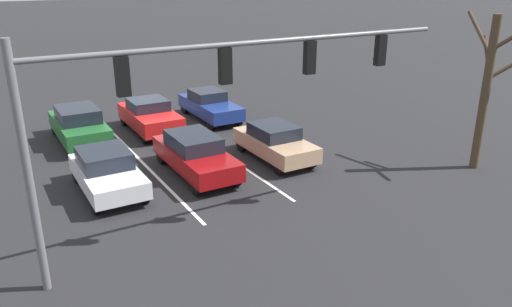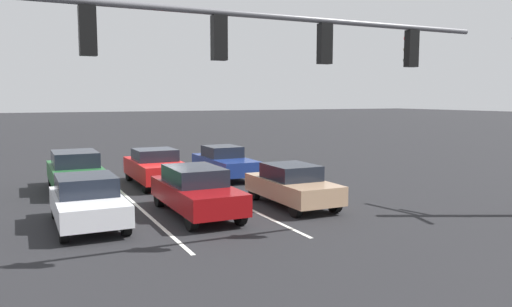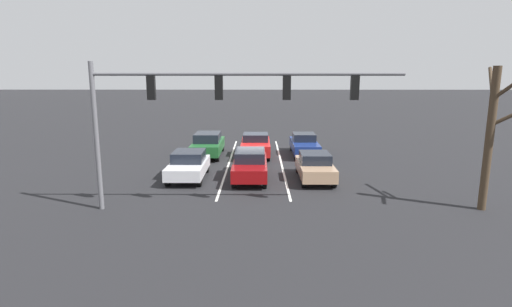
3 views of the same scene
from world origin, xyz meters
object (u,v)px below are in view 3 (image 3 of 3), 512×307
object	(u,v)px
car_silver_rightlane_front	(189,165)
car_navy_leftlane_second	(304,144)
car_maroon_midlane_front	(250,164)
car_tan_leftlane_front	(315,166)
traffic_signal_gantry	(206,99)
car_red_midlane_second	(256,145)
bare_tree_near	(493,130)
car_darkgreen_rightlane_second	(208,144)

from	to	relation	value
car_silver_rightlane_front	car_navy_leftlane_second	distance (m)	9.59
car_navy_leftlane_second	car_silver_rightlane_front	bearing A→B (deg)	42.91
car_maroon_midlane_front	car_tan_leftlane_front	world-z (taller)	car_maroon_midlane_front
car_maroon_midlane_front	traffic_signal_gantry	size ratio (longest dim) A/B	0.38
car_maroon_midlane_front	car_red_midlane_second	size ratio (longest dim) A/B	1.07
car_maroon_midlane_front	car_navy_leftlane_second	world-z (taller)	car_maroon_midlane_front
car_maroon_midlane_front	car_silver_rightlane_front	xyz separation A→B (m)	(3.36, -0.04, -0.04)
car_silver_rightlane_front	bare_tree_near	size ratio (longest dim) A/B	0.67
car_navy_leftlane_second	bare_tree_near	size ratio (longest dim) A/B	0.75
car_silver_rightlane_front	car_darkgreen_rightlane_second	distance (m)	6.09
car_tan_leftlane_front	car_red_midlane_second	bearing A→B (deg)	-62.55
car_darkgreen_rightlane_second	car_red_midlane_second	size ratio (longest dim) A/B	1.07
traffic_signal_gantry	bare_tree_near	distance (m)	11.73
car_darkgreen_rightlane_second	car_silver_rightlane_front	bearing A→B (deg)	87.26
car_darkgreen_rightlane_second	bare_tree_near	xyz separation A→B (m)	(-13.06, 11.07, 2.53)
car_silver_rightlane_front	car_tan_leftlane_front	distance (m)	6.86
car_navy_leftlane_second	traffic_signal_gantry	distance (m)	13.31
car_tan_leftlane_front	car_navy_leftlane_second	size ratio (longest dim) A/B	0.91
car_tan_leftlane_front	car_maroon_midlane_front	bearing A→B (deg)	-2.68
car_darkgreen_rightlane_second	bare_tree_near	size ratio (longest dim) A/B	0.77
car_red_midlane_second	car_navy_leftlane_second	distance (m)	3.45
car_darkgreen_rightlane_second	traffic_signal_gantry	bearing A→B (deg)	97.17
car_navy_leftlane_second	bare_tree_near	distance (m)	13.39
car_navy_leftlane_second	car_maroon_midlane_front	bearing A→B (deg)	60.83
car_maroon_midlane_front	car_navy_leftlane_second	size ratio (longest dim) A/B	1.03
car_red_midlane_second	traffic_signal_gantry	size ratio (longest dim) A/B	0.35
car_silver_rightlane_front	car_tan_leftlane_front	size ratio (longest dim) A/B	0.99
car_silver_rightlane_front	car_navy_leftlane_second	size ratio (longest dim) A/B	0.90
bare_tree_near	car_navy_leftlane_second	bearing A→B (deg)	-61.23
car_maroon_midlane_front	car_tan_leftlane_front	bearing A→B (deg)	177.32
car_red_midlane_second	bare_tree_near	world-z (taller)	bare_tree_near
car_silver_rightlane_front	bare_tree_near	distance (m)	14.48
car_darkgreen_rightlane_second	car_navy_leftlane_second	size ratio (longest dim) A/B	1.03
traffic_signal_gantry	car_navy_leftlane_second	bearing A→B (deg)	-114.79
car_red_midlane_second	traffic_signal_gantry	xyz separation A→B (m)	(1.92, 11.07, 3.85)
car_silver_rightlane_front	traffic_signal_gantry	distance (m)	6.57
car_red_midlane_second	car_navy_leftlane_second	bearing A→B (deg)	-171.94
traffic_signal_gantry	bare_tree_near	xyz separation A→B (m)	(-11.66, -0.04, -1.28)
car_maroon_midlane_front	traffic_signal_gantry	world-z (taller)	traffic_signal_gantry
car_navy_leftlane_second	traffic_signal_gantry	xyz separation A→B (m)	(5.34, 11.55, 3.89)
car_silver_rightlane_front	car_tan_leftlane_front	bearing A→B (deg)	178.28
car_navy_leftlane_second	car_darkgreen_rightlane_second	bearing A→B (deg)	3.80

